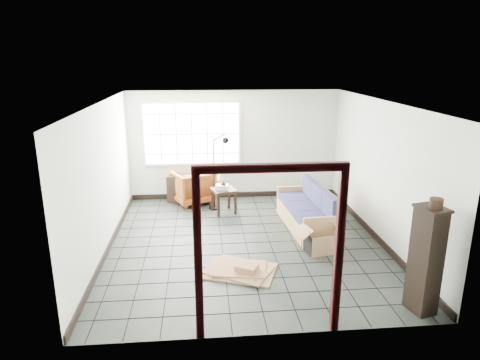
{
  "coord_description": "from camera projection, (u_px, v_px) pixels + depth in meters",
  "views": [
    {
      "loc": [
        -0.77,
        -7.3,
        3.36
      ],
      "look_at": [
        -0.08,
        0.3,
        1.14
      ],
      "focal_mm": 32.0,
      "sensor_mm": 36.0,
      "label": 1
    }
  ],
  "objects": [
    {
      "name": "pot",
      "position": [
        436.0,
        203.0,
        5.41
      ],
      "size": [
        0.23,
        0.23,
        0.13
      ],
      "rotation": [
        0.0,
        0.0,
        0.41
      ],
      "color": "black",
      "rests_on": "tall_shelf"
    },
    {
      "name": "armchair",
      "position": [
        193.0,
        185.0,
        10.08
      ],
      "size": [
        1.09,
        1.06,
        0.87
      ],
      "primitive_type": "imported",
      "rotation": [
        0.0,
        0.0,
        3.56
      ],
      "color": "brown",
      "rests_on": "ground"
    },
    {
      "name": "doorway_trim",
      "position": [
        270.0,
        231.0,
        5.02
      ],
      "size": [
        1.8,
        0.08,
        2.2
      ],
      "color": "#350C0E",
      "rests_on": "ground"
    },
    {
      "name": "floor_lamp",
      "position": [
        220.0,
        169.0,
        9.53
      ],
      "size": [
        0.51,
        0.32,
        1.73
      ],
      "rotation": [
        0.0,
        0.0,
        0.22
      ],
      "color": "black",
      "rests_on": "ground"
    },
    {
      "name": "table_lamp",
      "position": [
        223.0,
        176.0,
        9.32
      ],
      "size": [
        0.35,
        0.35,
        0.42
      ],
      "rotation": [
        0.0,
        0.0,
        0.36
      ],
      "color": "black",
      "rests_on": "side_table"
    },
    {
      "name": "side_table",
      "position": [
        224.0,
        193.0,
        9.43
      ],
      "size": [
        0.62,
        0.62,
        0.54
      ],
      "rotation": [
        0.0,
        0.0,
        0.31
      ],
      "color": "black",
      "rests_on": "ground"
    },
    {
      "name": "room_shell",
      "position": [
        246.0,
        155.0,
        7.55
      ],
      "size": [
        5.02,
        5.52,
        2.61
      ],
      "color": "silver",
      "rests_on": "ground"
    },
    {
      "name": "console_shelf",
      "position": [
        186.0,
        189.0,
        10.09
      ],
      "size": [
        0.9,
        0.62,
        0.65
      ],
      "rotation": [
        0.0,
        0.0,
        -0.39
      ],
      "color": "black",
      "rests_on": "ground"
    },
    {
      "name": "cardboard_pile",
      "position": [
        241.0,
        269.0,
        6.9
      ],
      "size": [
        1.32,
        1.13,
        0.16
      ],
      "rotation": [
        0.0,
        0.0,
        -0.4
      ],
      "color": "olive",
      "rests_on": "ground"
    },
    {
      "name": "projector",
      "position": [
        222.0,
        187.0,
        9.37
      ],
      "size": [
        0.3,
        0.25,
        0.1
      ],
      "rotation": [
        0.0,
        0.0,
        -0.15
      ],
      "color": "silver",
      "rests_on": "side_table"
    },
    {
      "name": "ground",
      "position": [
        246.0,
        243.0,
        7.99
      ],
      "size": [
        5.5,
        5.5,
        0.0
      ],
      "primitive_type": "plane",
      "color": "black",
      "rests_on": "ground"
    },
    {
      "name": "futon_sofa",
      "position": [
        309.0,
        213.0,
        8.63
      ],
      "size": [
        0.87,
        2.01,
        0.87
      ],
      "rotation": [
        0.0,
        0.0,
        0.07
      ],
      "color": "#A67D4B",
      "rests_on": "ground"
    },
    {
      "name": "window_panel",
      "position": [
        192.0,
        134.0,
        10.04
      ],
      "size": [
        2.32,
        0.08,
        1.52
      ],
      "color": "silver",
      "rests_on": "ground"
    },
    {
      "name": "tall_shelf",
      "position": [
        426.0,
        259.0,
        5.67
      ],
      "size": [
        0.41,
        0.47,
        1.5
      ],
      "rotation": [
        0.0,
        0.0,
        0.25
      ],
      "color": "black",
      "rests_on": "ground"
    },
    {
      "name": "open_box",
      "position": [
        320.0,
        241.0,
        7.62
      ],
      "size": [
        0.93,
        0.57,
        0.49
      ],
      "rotation": [
        0.0,
        0.0,
        0.18
      ],
      "color": "olive",
      "rests_on": "ground"
    }
  ]
}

